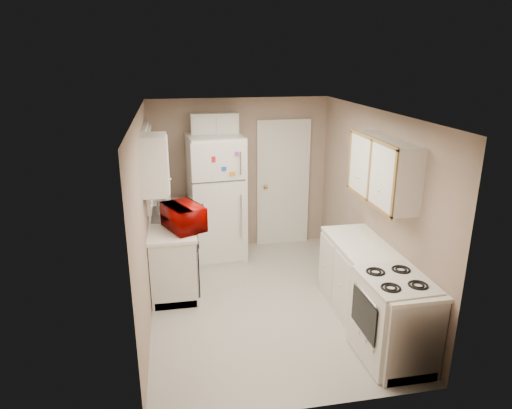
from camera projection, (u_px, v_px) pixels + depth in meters
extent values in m
plane|color=beige|center=(263.00, 301.00, 5.86)|extent=(3.80, 3.80, 0.00)
plane|color=white|center=(264.00, 112.00, 5.11)|extent=(3.80, 3.80, 0.00)
plane|color=gray|center=(144.00, 221.00, 5.24)|extent=(3.80, 3.80, 0.00)
plane|color=gray|center=(373.00, 207.00, 5.73)|extent=(3.80, 3.80, 0.00)
plane|color=gray|center=(240.00, 175.00, 7.26)|extent=(2.80, 2.80, 0.00)
plane|color=gray|center=(310.00, 289.00, 3.71)|extent=(2.80, 2.80, 0.00)
cube|color=silver|center=(173.00, 248.00, 6.37)|extent=(0.60, 1.80, 0.90)
cube|color=black|center=(197.00, 262.00, 5.84)|extent=(0.03, 0.58, 0.72)
cube|color=gray|center=(172.00, 217.00, 6.38)|extent=(0.54, 0.74, 0.16)
imported|color=#8B0200|center=(184.00, 218.00, 5.77)|extent=(0.66, 0.53, 0.39)
imported|color=white|center=(167.00, 198.00, 6.76)|extent=(0.11, 0.11, 0.18)
cube|color=silver|center=(149.00, 166.00, 6.10)|extent=(0.10, 0.98, 1.08)
cube|color=silver|center=(155.00, 165.00, 5.28)|extent=(0.30, 0.45, 0.70)
cube|color=silver|center=(216.00, 198.00, 6.90)|extent=(0.85, 0.83, 1.90)
cube|color=silver|center=(214.00, 126.00, 6.80)|extent=(0.70, 0.30, 0.40)
cube|color=silver|center=(283.00, 184.00, 7.40)|extent=(0.86, 0.06, 2.08)
cube|color=silver|center=(372.00, 293.00, 5.16)|extent=(0.60, 2.00, 0.90)
cube|color=silver|center=(392.00, 319.00, 4.63)|extent=(0.64, 0.77, 0.91)
cube|color=silver|center=(383.00, 170.00, 5.04)|extent=(0.30, 1.20, 0.70)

